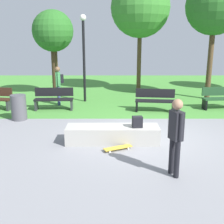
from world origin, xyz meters
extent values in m
plane|color=gray|center=(0.00, 0.00, 0.00)|extent=(28.00, 28.00, 0.00)
cube|color=#478C38|center=(0.00, 7.94, 0.00)|extent=(26.60, 12.11, 0.01)
cube|color=#A8A59E|center=(-1.07, -0.55, 0.24)|extent=(2.68, 0.71, 0.49)
cube|color=black|center=(-0.36, -0.63, 0.65)|extent=(0.30, 0.23, 0.32)
cylinder|color=black|center=(0.25, -2.46, 0.42)|extent=(0.12, 0.12, 0.85)
cylinder|color=black|center=(0.32, -2.66, 0.42)|extent=(0.12, 0.12, 0.85)
cube|color=black|center=(0.28, -2.56, 1.16)|extent=(0.29, 0.37, 0.63)
cylinder|color=black|center=(0.23, -2.40, 1.19)|extent=(0.09, 0.09, 0.58)
cylinder|color=black|center=(0.34, -2.72, 1.19)|extent=(0.09, 0.09, 0.58)
sphere|color=#9E7556|center=(0.28, -2.56, 1.62)|extent=(0.23, 0.23, 0.23)
cube|color=gold|center=(-0.92, -1.12, 0.07)|extent=(0.81, 0.53, 0.02)
cylinder|color=silver|center=(-0.71, -0.93, 0.03)|extent=(0.06, 0.05, 0.06)
cylinder|color=silver|center=(-0.64, -1.07, 0.03)|extent=(0.06, 0.05, 0.06)
cylinder|color=silver|center=(-1.21, -1.17, 0.03)|extent=(0.06, 0.05, 0.06)
cylinder|color=silver|center=(-1.14, -1.31, 0.03)|extent=(0.06, 0.05, 0.06)
cube|color=black|center=(0.67, 2.91, 0.45)|extent=(1.64, 0.62, 0.06)
cube|color=black|center=(0.70, 3.13, 0.73)|extent=(1.60, 0.24, 0.36)
cube|color=black|center=(1.40, 2.83, 0.23)|extent=(0.12, 0.40, 0.45)
cube|color=black|center=(-0.06, 3.00, 0.23)|extent=(0.12, 0.40, 0.45)
cube|color=black|center=(-3.51, 3.20, 0.45)|extent=(1.62, 0.51, 0.06)
cube|color=black|center=(-3.52, 3.42, 0.73)|extent=(1.60, 0.13, 0.36)
cube|color=#2D2D33|center=(-2.78, 3.23, 0.23)|extent=(0.10, 0.40, 0.45)
cube|color=#2D2D33|center=(-4.25, 3.16, 0.23)|extent=(0.10, 0.40, 0.45)
cube|color=#1E4223|center=(3.56, 3.34, 0.45)|extent=(1.63, 0.59, 0.06)
cube|color=#1E4223|center=(3.54, 3.56, 0.73)|extent=(1.60, 0.21, 0.36)
cube|color=black|center=(2.82, 3.27, 0.23)|extent=(0.12, 0.40, 0.45)
cube|color=#2D2D33|center=(-5.38, 3.16, 0.23)|extent=(0.13, 0.40, 0.45)
cylinder|color=#42301E|center=(-4.01, 6.23, 1.32)|extent=(0.32, 0.32, 2.65)
sphere|color=#286623|center=(-4.01, 6.23, 3.26)|extent=(2.04, 2.04, 2.04)
cylinder|color=#4C3823|center=(3.62, 5.40, 1.78)|extent=(0.25, 0.25, 3.56)
sphere|color=#286623|center=(3.62, 5.40, 4.35)|extent=(2.66, 2.66, 2.66)
cylinder|color=#4C3823|center=(0.40, 7.40, 1.76)|extent=(0.23, 0.23, 3.52)
sphere|color=#387F2D|center=(0.40, 7.40, 4.45)|extent=(3.11, 3.11, 3.11)
cylinder|color=black|center=(-2.37, 4.83, 1.84)|extent=(0.12, 0.12, 3.68)
sphere|color=silver|center=(-2.37, 4.83, 3.80)|extent=(0.28, 0.28, 0.28)
cylinder|color=#4C4C51|center=(-4.52, 1.78, 0.47)|extent=(0.56, 0.56, 0.93)
cylinder|color=#3F5184|center=(-3.45, 4.03, 0.42)|extent=(0.12, 0.12, 0.83)
cylinder|color=#3F5184|center=(-3.51, 4.24, 0.42)|extent=(0.12, 0.12, 0.83)
cube|color=#3F8C4C|center=(-3.48, 4.13, 1.15)|extent=(0.27, 0.36, 0.63)
cylinder|color=#3F8C4C|center=(-3.44, 3.97, 1.17)|extent=(0.09, 0.09, 0.58)
cylinder|color=#3F8C4C|center=(-3.52, 4.30, 1.17)|extent=(0.09, 0.09, 0.58)
sphere|color=brown|center=(-3.48, 4.13, 1.60)|extent=(0.23, 0.23, 0.23)
cube|color=black|center=(-3.32, 4.17, 1.18)|extent=(0.22, 0.29, 0.36)
camera|label=1|loc=(-1.08, -8.27, 2.99)|focal=45.21mm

